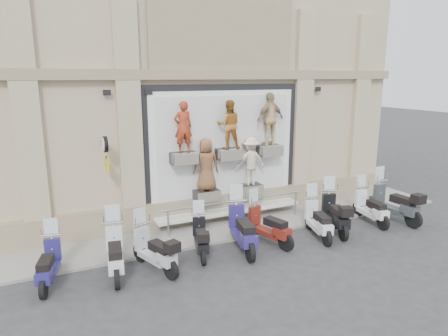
{
  "coord_description": "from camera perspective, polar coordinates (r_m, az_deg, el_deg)",
  "views": [
    {
      "loc": [
        -5.59,
        -8.89,
        4.81
      ],
      "look_at": [
        -0.5,
        1.9,
        2.05
      ],
      "focal_mm": 32.0,
      "sensor_mm": 36.0,
      "label": 1
    }
  ],
  "objects": [
    {
      "name": "building",
      "position": [
        16.89,
        -6.14,
        16.99
      ],
      "size": [
        14.0,
        8.6,
        12.0
      ],
      "primitive_type": null,
      "color": "tan",
      "rests_on": "ground"
    },
    {
      "name": "clock_sign_bracket",
      "position": [
        11.66,
        -16.57,
        2.56
      ],
      "size": [
        0.1,
        0.8,
        1.02
      ],
      "color": "black",
      "rests_on": "ground"
    },
    {
      "name": "scooter_e",
      "position": [
        11.23,
        2.65,
        -7.53
      ],
      "size": [
        1.05,
        2.22,
        1.74
      ],
      "primitive_type": null,
      "rotation": [
        0.0,
        0.0,
        -0.21
      ],
      "color": "navy",
      "rests_on": "ground"
    },
    {
      "name": "scooter_j",
      "position": [
        14.62,
        23.23,
        -3.68
      ],
      "size": [
        0.73,
        2.17,
        1.74
      ],
      "primitive_type": null,
      "rotation": [
        0.0,
        0.0,
        0.05
      ],
      "color": "#2D3337",
      "rests_on": "ground"
    },
    {
      "name": "scooter_b",
      "position": [
        10.27,
        -15.37,
        -10.44
      ],
      "size": [
        0.87,
        2.04,
        1.6
      ],
      "primitive_type": null,
      "rotation": [
        0.0,
        0.0,
        -0.15
      ],
      "color": "silver",
      "rests_on": "ground"
    },
    {
      "name": "scooter_d",
      "position": [
        11.01,
        -3.34,
        -8.94
      ],
      "size": [
        0.96,
        1.79,
        1.39
      ],
      "primitive_type": null,
      "rotation": [
        0.0,
        0.0,
        -0.28
      ],
      "color": "black",
      "rests_on": "ground"
    },
    {
      "name": "shop_vitrine",
      "position": [
        13.18,
        0.8,
        2.44
      ],
      "size": [
        5.6,
        0.83,
        4.3
      ],
      "color": "black",
      "rests_on": "ground"
    },
    {
      "name": "sidewalk",
      "position": [
        13.22,
        1.59,
        -8.13
      ],
      "size": [
        16.0,
        2.2,
        0.08
      ],
      "primitive_type": "cube",
      "color": "gray",
      "rests_on": "ground"
    },
    {
      "name": "guard_rail",
      "position": [
        12.99,
        1.8,
        -6.52
      ],
      "size": [
        5.06,
        0.1,
        0.93
      ],
      "primitive_type": null,
      "color": "#9EA0A5",
      "rests_on": "ground"
    },
    {
      "name": "scooter_f",
      "position": [
        11.74,
        6.37,
        -7.18
      ],
      "size": [
        1.02,
        1.97,
        1.54
      ],
      "primitive_type": null,
      "rotation": [
        0.0,
        0.0,
        0.26
      ],
      "color": "maroon",
      "rests_on": "ground"
    },
    {
      "name": "scooter_c",
      "position": [
        10.29,
        -9.97,
        -10.4
      ],
      "size": [
        1.11,
        1.92,
        1.5
      ],
      "primitive_type": null,
      "rotation": [
        0.0,
        0.0,
        0.33
      ],
      "color": "#A0A3AD",
      "rests_on": "ground"
    },
    {
      "name": "ground",
      "position": [
        11.55,
        6.39,
        -11.67
      ],
      "size": [
        90.0,
        90.0,
        0.0
      ],
      "primitive_type": "plane",
      "color": "#2C2C2F",
      "rests_on": "ground"
    },
    {
      "name": "scooter_g",
      "position": [
        12.45,
        13.36,
        -6.31
      ],
      "size": [
        1.04,
        1.96,
        1.53
      ],
      "primitive_type": null,
      "rotation": [
        0.0,
        0.0,
        -0.28
      ],
      "color": "silver",
      "rests_on": "ground"
    },
    {
      "name": "scooter_h",
      "position": [
        13.0,
        15.65,
        -5.35
      ],
      "size": [
        1.23,
        2.09,
        1.64
      ],
      "primitive_type": null,
      "rotation": [
        0.0,
        0.0,
        -0.34
      ],
      "color": "black",
      "rests_on": "ground"
    },
    {
      "name": "scooter_i",
      "position": [
        14.15,
        20.28,
        -4.45
      ],
      "size": [
        0.83,
        1.92,
        1.51
      ],
      "primitive_type": null,
      "rotation": [
        0.0,
        0.0,
        -0.16
      ],
      "color": "silver",
      "rests_on": "ground"
    },
    {
      "name": "scooter_a",
      "position": [
        10.37,
        -23.88,
        -11.42
      ],
      "size": [
        0.91,
        1.83,
        1.43
      ],
      "primitive_type": null,
      "rotation": [
        0.0,
        0.0,
        -0.24
      ],
      "color": "navy",
      "rests_on": "ground"
    }
  ]
}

